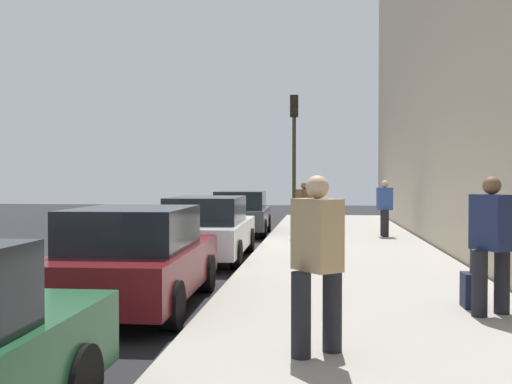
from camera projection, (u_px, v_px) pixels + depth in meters
The scene contains 13 objects.
ground_plane at pixel (220, 252), 15.53m from camera, with size 56.00×56.00×0.00m, color black.
sidewalk at pixel (346, 251), 15.17m from camera, with size 28.00×4.60×0.15m, color #A39E93.
lane_stripe_centre at pixel (102, 251), 15.87m from camera, with size 28.00×0.14×0.01m, color gold.
parked_car_maroon at pixel (136, 258), 8.81m from camera, with size 4.21×1.97×1.51m.
parked_car_white at pixel (208, 228), 14.03m from camera, with size 4.72×1.98×1.51m.
parked_car_charcoal at pixel (241, 213), 20.31m from camera, with size 4.21×2.01×1.51m.
pedestrian_burgundy_coat at pixel (311, 199), 23.64m from camera, with size 0.56×0.58×1.83m.
pedestrian_navy_coat at pixel (491, 241), 7.72m from camera, with size 0.58×0.54×1.82m.
pedestrian_brown_coat at pixel (305, 209), 17.08m from camera, with size 0.53×0.53×1.71m.
pedestrian_tan_coat at pixel (317, 259), 5.98m from camera, with size 0.58×0.55×1.82m.
pedestrian_blue_coat at pixel (385, 206), 18.31m from camera, with size 0.57×0.49×1.74m.
traffic_light_pole at pixel (294, 141), 19.11m from camera, with size 0.35×0.26×4.49m.
rolling_suitcase at pixel (471, 290), 8.18m from camera, with size 0.34×0.22×0.84m.
Camera 1 is at (-15.30, -2.61, 1.94)m, focal length 41.47 mm.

